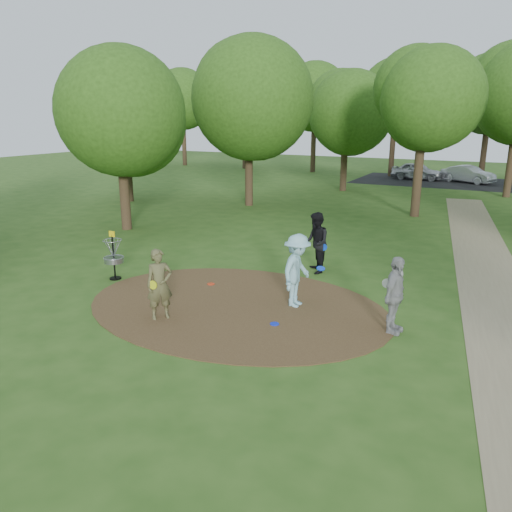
% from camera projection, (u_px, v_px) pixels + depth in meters
% --- Properties ---
extents(ground, '(100.00, 100.00, 0.00)m').
position_uv_depth(ground, '(236.00, 306.00, 13.41)').
color(ground, '#2D5119').
rests_on(ground, ground).
extents(dirt_clearing, '(8.40, 8.40, 0.02)m').
position_uv_depth(dirt_clearing, '(236.00, 306.00, 13.41)').
color(dirt_clearing, '#47301C').
rests_on(dirt_clearing, ground).
extents(footpath, '(7.55, 39.89, 0.01)m').
position_uv_depth(footpath, '(506.00, 324.00, 12.27)').
color(footpath, '#8C7A5B').
rests_on(footpath, ground).
extents(parking_lot, '(14.00, 8.00, 0.01)m').
position_uv_depth(parking_lot, '(450.00, 182.00, 38.23)').
color(parking_lot, black).
rests_on(parking_lot, ground).
extents(player_observer_with_disc, '(0.75, 0.78, 1.80)m').
position_uv_depth(player_observer_with_disc, '(160.00, 285.00, 12.36)').
color(player_observer_with_disc, brown).
rests_on(player_observer_with_disc, ground).
extents(player_throwing_with_disc, '(1.20, 1.30, 1.98)m').
position_uv_depth(player_throwing_with_disc, '(297.00, 271.00, 13.17)').
color(player_throwing_with_disc, '#8EC7D5').
rests_on(player_throwing_with_disc, ground).
extents(player_walking_with_disc, '(1.14, 1.21, 1.98)m').
position_uv_depth(player_walking_with_disc, '(316.00, 243.00, 16.04)').
color(player_walking_with_disc, black).
rests_on(player_walking_with_disc, ground).
extents(player_waiting_with_disc, '(0.60, 1.13, 1.85)m').
position_uv_depth(player_waiting_with_disc, '(395.00, 295.00, 11.55)').
color(player_waiting_with_disc, gray).
rests_on(player_waiting_with_disc, ground).
extents(disc_ground_blue, '(0.22, 0.22, 0.02)m').
position_uv_depth(disc_ground_blue, '(275.00, 324.00, 12.19)').
color(disc_ground_blue, '#0E26F1').
rests_on(disc_ground_blue, dirt_clearing).
extents(disc_ground_red, '(0.22, 0.22, 0.02)m').
position_uv_depth(disc_ground_red, '(211.00, 284.00, 15.08)').
color(disc_ground_red, red).
rests_on(disc_ground_red, dirt_clearing).
extents(car_left, '(4.10, 1.94, 1.35)m').
position_uv_depth(car_left, '(417.00, 171.00, 39.53)').
color(car_left, '#A4A5AC').
rests_on(car_left, ground).
extents(car_right, '(4.13, 2.88, 1.29)m').
position_uv_depth(car_right, '(468.00, 174.00, 37.70)').
color(car_right, '#AAADB2').
rests_on(car_right, ground).
extents(disc_golf_basket, '(0.63, 0.63, 1.54)m').
position_uv_depth(disc_golf_basket, '(113.00, 252.00, 15.40)').
color(disc_golf_basket, black).
rests_on(disc_golf_basket, ground).
extents(tree_ring, '(37.27, 45.82, 9.05)m').
position_uv_depth(tree_ring, '(342.00, 109.00, 19.58)').
color(tree_ring, '#332316').
rests_on(tree_ring, ground).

